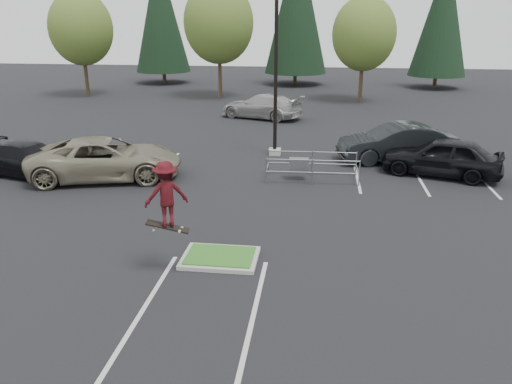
# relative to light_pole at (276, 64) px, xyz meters

# --- Properties ---
(ground) EXTENTS (120.00, 120.00, 0.00)m
(ground) POSITION_rel_light_pole_xyz_m (-0.50, -12.00, -4.56)
(ground) COLOR black
(ground) RESTS_ON ground
(grass_median) EXTENTS (2.20, 1.60, 0.16)m
(grass_median) POSITION_rel_light_pole_xyz_m (-0.50, -12.00, -4.48)
(grass_median) COLOR gray
(grass_median) RESTS_ON ground
(stall_lines) EXTENTS (22.62, 17.60, 0.01)m
(stall_lines) POSITION_rel_light_pole_xyz_m (-1.85, -5.98, -4.56)
(stall_lines) COLOR beige
(stall_lines) RESTS_ON ground
(light_pole) EXTENTS (0.70, 0.60, 10.12)m
(light_pole) POSITION_rel_light_pole_xyz_m (0.00, 0.00, 0.00)
(light_pole) COLOR gray
(light_pole) RESTS_ON ground
(decid_a) EXTENTS (5.44, 5.44, 8.91)m
(decid_a) POSITION_rel_light_pole_xyz_m (-18.51, 18.03, 1.02)
(decid_a) COLOR #38281C
(decid_a) RESTS_ON ground
(decid_b) EXTENTS (5.89, 5.89, 9.64)m
(decid_b) POSITION_rel_light_pole_xyz_m (-6.51, 18.53, 1.48)
(decid_b) COLOR #38281C
(decid_b) RESTS_ON ground
(decid_c) EXTENTS (5.12, 5.12, 8.38)m
(decid_c) POSITION_rel_light_pole_xyz_m (5.49, 17.83, 0.69)
(decid_c) COLOR #38281C
(decid_c) RESTS_ON ground
(conif_a) EXTENTS (5.72, 5.72, 13.00)m
(conif_a) POSITION_rel_light_pole_xyz_m (-14.50, 28.00, 2.54)
(conif_a) COLOR #38281C
(conif_a) RESTS_ON ground
(conif_b) EXTENTS (6.38, 6.38, 14.50)m
(conif_b) POSITION_rel_light_pole_xyz_m (-0.50, 28.50, 3.29)
(conif_b) COLOR #38281C
(conif_b) RESTS_ON ground
(conif_c) EXTENTS (5.50, 5.50, 12.50)m
(conif_c) POSITION_rel_light_pole_xyz_m (13.50, 27.50, 2.29)
(conif_c) COLOR #38281C
(conif_c) RESTS_ON ground
(cart_corral) EXTENTS (4.01, 1.57, 1.12)m
(cart_corral) POSITION_rel_light_pole_xyz_m (1.55, -4.02, -3.85)
(cart_corral) COLOR gray
(cart_corral) RESTS_ON ground
(skateboarder) EXTENTS (1.32, 1.11, 1.97)m
(skateboarder) POSITION_rel_light_pole_xyz_m (-1.70, -13.00, -2.22)
(skateboarder) COLOR black
(skateboarder) RESTS_ON ground
(car_l_tan) EXTENTS (6.97, 4.48, 1.79)m
(car_l_tan) POSITION_rel_light_pole_xyz_m (-7.00, -5.00, -3.66)
(car_l_tan) COLOR gray
(car_l_tan) RESTS_ON ground
(car_l_black) EXTENTS (5.49, 3.37, 1.49)m
(car_l_black) POSITION_rel_light_pole_xyz_m (-10.50, -5.00, -3.82)
(car_l_black) COLOR black
(car_l_black) RESTS_ON ground
(car_r_charc) EXTENTS (5.85, 3.08, 1.83)m
(car_r_charc) POSITION_rel_light_pole_xyz_m (6.00, -0.50, -3.64)
(car_r_charc) COLOR black
(car_r_charc) RESTS_ON ground
(car_r_black) EXTENTS (5.50, 3.55, 1.74)m
(car_r_black) POSITION_rel_light_pole_xyz_m (7.73, -2.65, -3.69)
(car_r_black) COLOR black
(car_r_black) RESTS_ON ground
(car_far_silver) EXTENTS (6.21, 4.15, 1.67)m
(car_far_silver) POSITION_rel_light_pole_xyz_m (-1.73, 9.65, -3.72)
(car_far_silver) COLOR #AAABA6
(car_far_silver) RESTS_ON ground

